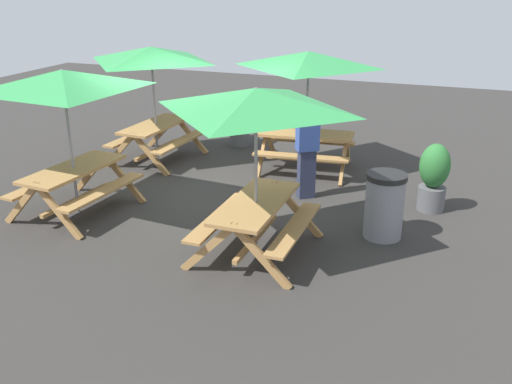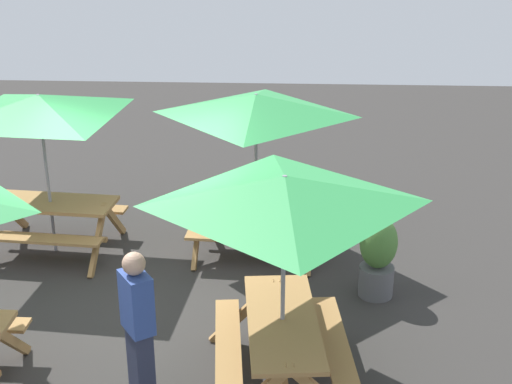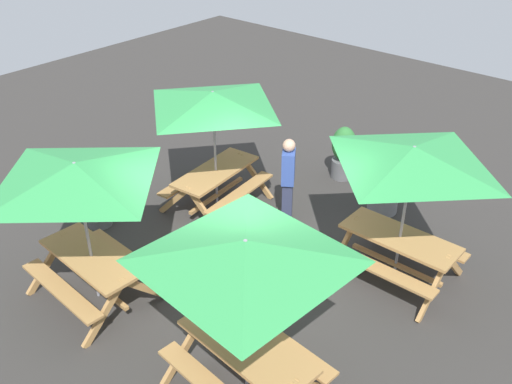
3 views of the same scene
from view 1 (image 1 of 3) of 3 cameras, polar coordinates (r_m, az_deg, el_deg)
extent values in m
plane|color=#33302D|center=(10.06, -5.96, -0.26)|extent=(24.00, 24.00, 0.00)
cube|color=#A87A44|center=(11.06, 5.03, 5.81)|extent=(0.88, 1.86, 0.05)
cube|color=#A87A44|center=(11.66, 5.46, 5.13)|extent=(0.44, 1.82, 0.04)
cube|color=#A87A44|center=(10.62, 4.46, 3.55)|extent=(0.44, 1.82, 0.04)
cube|color=#A87A44|center=(11.41, 9.16, 4.18)|extent=(0.80, 0.14, 0.81)
cube|color=#A87A44|center=(10.72, 8.74, 3.08)|extent=(0.80, 0.14, 0.81)
cube|color=#A87A44|center=(11.65, 1.49, 4.80)|extent=(0.80, 0.14, 0.81)
cube|color=#A87A44|center=(10.97, 0.61, 3.76)|extent=(0.80, 0.14, 0.81)
cube|color=#A87A44|center=(11.21, 4.94, 3.25)|extent=(0.23, 1.56, 0.06)
cylinder|color=gray|center=(10.96, 5.10, 7.88)|extent=(0.04, 0.04, 2.30)
pyramid|color=green|center=(10.77, 5.28, 13.11)|extent=(2.19, 2.19, 0.28)
cube|color=#A87A44|center=(7.70, 0.00, -1.11)|extent=(1.80, 0.71, 0.05)
cube|color=#A87A44|center=(7.65, 3.87, -3.66)|extent=(1.80, 0.27, 0.04)
cube|color=#A87A44|center=(8.00, -3.70, -2.51)|extent=(1.80, 0.27, 0.04)
cube|color=#A87A44|center=(7.08, 0.58, -6.53)|extent=(0.06, 0.80, 0.81)
cube|color=#A87A44|center=(7.33, -4.83, -5.58)|extent=(0.06, 0.80, 0.81)
cube|color=#A87A44|center=(8.42, 4.18, -1.87)|extent=(0.06, 0.80, 0.81)
cube|color=#A87A44|center=(8.63, -0.47, -1.21)|extent=(0.06, 0.80, 0.81)
cube|color=#A87A44|center=(7.91, 0.00, -4.60)|extent=(1.56, 0.07, 0.06)
cylinder|color=gray|center=(7.55, 0.00, 1.77)|extent=(0.04, 0.04, 2.30)
pyramid|color=green|center=(7.28, 0.00, 9.29)|extent=(2.01, 2.01, 0.28)
cube|color=#A87A44|center=(11.84, -9.99, 6.61)|extent=(1.83, 0.79, 0.05)
cube|color=#A87A44|center=(11.63, -7.62, 5.00)|extent=(1.81, 0.35, 0.04)
cube|color=#A87A44|center=(12.22, -12.08, 5.51)|extent=(1.81, 0.35, 0.04)
cube|color=#A87A44|center=(11.13, -10.47, 3.64)|extent=(0.10, 0.80, 0.81)
cube|color=#A87A44|center=(11.54, -13.51, 4.04)|extent=(0.10, 0.80, 0.81)
cube|color=#A87A44|center=(12.39, -6.50, 5.67)|extent=(0.10, 0.80, 0.81)
cube|color=#A87A44|center=(12.76, -9.36, 5.99)|extent=(0.10, 0.80, 0.81)
cube|color=#A87A44|center=(11.98, -9.84, 4.21)|extent=(1.56, 0.15, 0.06)
cylinder|color=gray|center=(11.75, -10.12, 8.55)|extent=(0.04, 0.04, 2.30)
pyramid|color=green|center=(11.57, -10.45, 13.42)|extent=(2.10, 2.10, 0.28)
cube|color=#A87A44|center=(9.48, -17.79, 2.20)|extent=(1.85, 0.85, 0.05)
cube|color=#A87A44|center=(9.22, -15.06, 0.06)|extent=(1.82, 0.41, 0.04)
cube|color=#A87A44|center=(9.94, -19.95, 1.03)|extent=(1.82, 0.41, 0.04)
cube|color=#A87A44|center=(8.84, -19.13, -1.90)|extent=(0.13, 0.80, 0.81)
cube|color=#A87A44|center=(9.34, -22.38, -1.10)|extent=(0.13, 0.80, 0.81)
cube|color=#A87A44|center=(9.92, -12.99, 1.26)|extent=(0.13, 0.80, 0.81)
cube|color=#A87A44|center=(10.37, -16.19, 1.83)|extent=(0.13, 0.80, 0.81)
cube|color=#A87A44|center=(9.65, -17.45, -0.71)|extent=(1.56, 0.20, 0.06)
cylinder|color=gray|center=(9.36, -18.07, 4.58)|extent=(0.04, 0.04, 2.30)
pyramid|color=green|center=(9.14, -18.79, 10.65)|extent=(2.82, 2.82, 0.28)
cylinder|color=gray|center=(8.48, 12.68, -1.59)|extent=(0.56, 0.56, 0.90)
cylinder|color=black|center=(8.31, 12.95, 1.52)|extent=(0.59, 0.59, 0.08)
cylinder|color=#59595B|center=(9.73, 17.10, -0.61)|extent=(0.44, 0.44, 0.40)
ellipsoid|color=#2D7233|center=(9.55, 17.45, 2.52)|extent=(0.49, 0.49, 0.72)
cylinder|color=#59595B|center=(12.84, -1.65, 5.57)|extent=(0.44, 0.44, 0.40)
ellipsoid|color=#4C7F38|center=(12.71, -1.67, 7.91)|extent=(0.47, 0.47, 0.68)
cube|color=#2D334C|center=(9.79, 5.06, 1.81)|extent=(0.31, 0.33, 0.85)
cube|color=#334C99|center=(9.57, 5.19, 5.91)|extent=(0.39, 0.42, 0.60)
sphere|color=tan|center=(9.47, 5.28, 8.30)|extent=(0.22, 0.22, 0.22)
camera|label=2|loc=(10.90, 41.66, 21.35)|focal=50.00mm
camera|label=3|loc=(10.29, -53.61, 25.78)|focal=40.00mm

